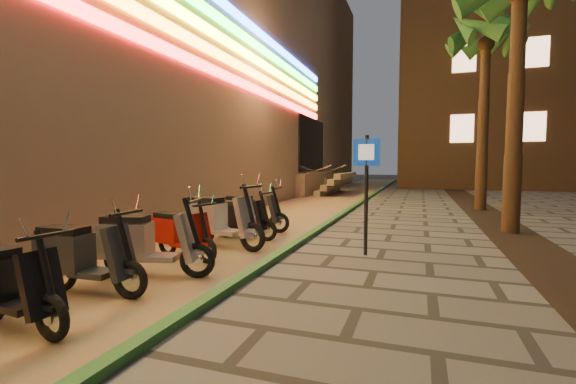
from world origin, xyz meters
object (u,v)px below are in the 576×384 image
at_px(scooter_7, 217,219).
at_px(scooter_8, 238,218).
at_px(scooter_6, 178,233).
at_px(pedestrian_sign, 366,178).
at_px(scooter_3, 6,284).
at_px(scooter_5, 143,243).
at_px(scooter_9, 249,212).
at_px(scooter_4, 80,256).

xyz_separation_m(scooter_7, scooter_8, (-0.01, 0.95, -0.09)).
relative_size(scooter_6, scooter_7, 0.80).
distance_m(pedestrian_sign, scooter_6, 3.55).
relative_size(scooter_3, scooter_5, 0.89).
height_order(pedestrian_sign, scooter_3, pedestrian_sign).
xyz_separation_m(pedestrian_sign, scooter_5, (-2.92, -2.51, -0.91)).
bearing_deg(scooter_9, scooter_6, -97.26).
height_order(scooter_7, scooter_9, scooter_7).
distance_m(scooter_7, scooter_9, 1.82).
bearing_deg(scooter_9, pedestrian_sign, -32.33).
distance_m(scooter_3, scooter_9, 5.95).
bearing_deg(scooter_8, scooter_9, 103.96).
bearing_deg(scooter_3, scooter_9, 97.02).
bearing_deg(scooter_6, scooter_9, 103.48).
bearing_deg(scooter_3, scooter_8, 95.67).
bearing_deg(pedestrian_sign, scooter_6, -150.13).
distance_m(scooter_5, scooter_8, 3.17).
relative_size(pedestrian_sign, scooter_4, 1.37).
bearing_deg(pedestrian_sign, scooter_7, -167.48).
relative_size(pedestrian_sign, scooter_3, 1.45).
bearing_deg(scooter_4, scooter_6, 85.47).
bearing_deg(scooter_3, pedestrian_sign, 62.22).
bearing_deg(scooter_8, pedestrian_sign, -6.81).
height_order(pedestrian_sign, scooter_7, pedestrian_sign).
bearing_deg(scooter_9, scooter_8, -87.75).
bearing_deg(scooter_8, scooter_7, -83.85).
distance_m(scooter_3, scooter_6, 3.09).
height_order(scooter_3, scooter_4, scooter_4).
bearing_deg(scooter_7, scooter_8, 102.08).
relative_size(scooter_5, scooter_8, 1.08).
xyz_separation_m(scooter_3, scooter_9, (-0.03, 5.95, 0.04)).
xyz_separation_m(pedestrian_sign, scooter_9, (-3.07, 1.53, -0.93)).
height_order(scooter_3, scooter_9, scooter_9).
height_order(scooter_3, scooter_6, scooter_3).
bearing_deg(scooter_5, scooter_8, 74.87).
xyz_separation_m(scooter_5, scooter_9, (-0.15, 4.03, -0.02)).
bearing_deg(scooter_7, scooter_9, 105.82).
height_order(pedestrian_sign, scooter_4, pedestrian_sign).
relative_size(scooter_4, scooter_8, 1.02).
bearing_deg(scooter_5, pedestrian_sign, 25.05).
relative_size(pedestrian_sign, scooter_8, 1.41).
relative_size(scooter_5, scooter_7, 0.91).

